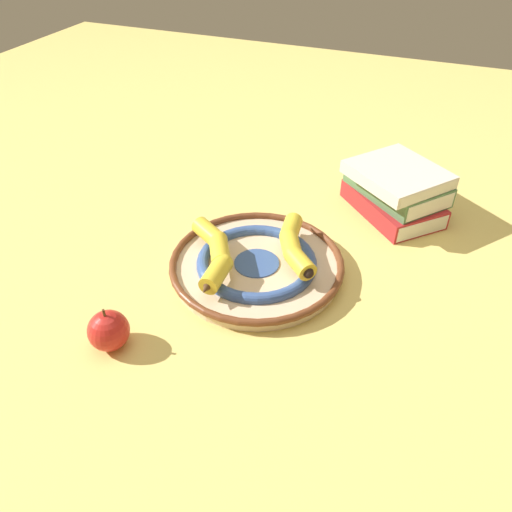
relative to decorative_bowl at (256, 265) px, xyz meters
The scene contains 6 objects.
ground_plane 0.04m from the decorative_bowl, 94.87° to the right, with size 2.80×2.80×0.00m, color #E5CC6B.
decorative_bowl is the anchor object (origin of this frame).
banana_a 0.08m from the decorative_bowl, 128.27° to the left, with size 0.17×0.10×0.03m.
banana_b 0.08m from the decorative_bowl, 62.10° to the right, with size 0.18×0.12×0.03m.
book_stack 0.36m from the decorative_bowl, 146.51° to the left, with size 0.25×0.24×0.11m.
apple 0.29m from the decorative_bowl, 30.19° to the right, with size 0.06×0.06×0.08m.
Camera 1 is at (0.66, 0.30, 0.59)m, focal length 35.00 mm.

